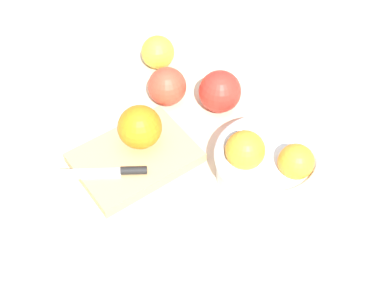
{
  "coord_description": "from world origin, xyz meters",
  "views": [
    {
      "loc": [
        0.22,
        0.58,
        0.71
      ],
      "look_at": [
        -0.03,
        0.06,
        0.04
      ],
      "focal_mm": 47.13,
      "sensor_mm": 36.0,
      "label": 1
    }
  ],
  "objects": [
    {
      "name": "cutting_board",
      "position": [
        0.07,
        0.02,
        0.01
      ],
      "size": [
        0.23,
        0.19,
        0.02
      ],
      "primitive_type": "cube",
      "rotation": [
        0.0,
        0.0,
        0.19
      ],
      "color": "tan",
      "rests_on": "ground_plane"
    },
    {
      "name": "bowl",
      "position": [
        -0.13,
        0.15,
        0.04
      ],
      "size": [
        0.19,
        0.19,
        0.1
      ],
      "color": "silver",
      "rests_on": "ground_plane"
    },
    {
      "name": "apple_front_left_2",
      "position": [
        -0.05,
        -0.1,
        0.04
      ],
      "size": [
        0.08,
        0.08,
        0.08
      ],
      "primitive_type": "sphere",
      "color": "#D6422D",
      "rests_on": "ground_plane"
    },
    {
      "name": "apple_front_left_3",
      "position": [
        -0.13,
        -0.04,
        0.04
      ],
      "size": [
        0.08,
        0.08,
        0.08
      ],
      "primitive_type": "sphere",
      "color": "red",
      "rests_on": "ground_plane"
    },
    {
      "name": "apple_front_left",
      "position": [
        -0.08,
        -0.21,
        0.03
      ],
      "size": [
        0.07,
        0.07,
        0.07
      ],
      "primitive_type": "sphere",
      "color": "gold",
      "rests_on": "ground_plane"
    },
    {
      "name": "ground_plane",
      "position": [
        0.0,
        0.0,
        0.0
      ],
      "size": [
        2.4,
        2.4,
        0.0
      ],
      "primitive_type": "plane",
      "color": "beige"
    },
    {
      "name": "knife",
      "position": [
        0.11,
        0.05,
        0.03
      ],
      "size": [
        0.15,
        0.08,
        0.01
      ],
      "color": "silver",
      "rests_on": "cutting_board"
    },
    {
      "name": "orange_on_board",
      "position": [
        0.04,
        -0.0,
        0.06
      ],
      "size": [
        0.08,
        0.08,
        0.08
      ],
      "primitive_type": "sphere",
      "color": "orange",
      "rests_on": "cutting_board"
    }
  ]
}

